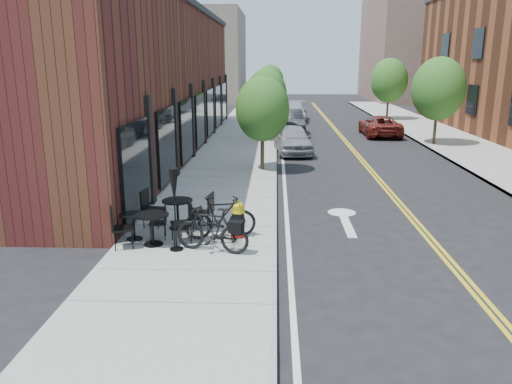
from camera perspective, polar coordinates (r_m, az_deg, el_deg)
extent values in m
plane|color=black|center=(12.28, 2.37, -6.75)|extent=(120.00, 120.00, 0.00)
cube|color=#9E9B93|center=(21.97, -2.87, 3.07)|extent=(4.00, 70.00, 0.12)
cube|color=#9E9B93|center=(24.08, 26.92, 2.52)|extent=(4.00, 70.00, 0.12)
cube|color=#471917|center=(26.25, -12.23, 12.24)|extent=(5.00, 28.00, 7.00)
cube|color=#726656|center=(59.96, -5.54, 15.16)|extent=(8.00, 14.00, 10.00)
cube|color=brown|center=(63.51, 17.56, 15.45)|extent=(10.00, 16.00, 12.00)
cylinder|color=#382B1E|center=(20.74, 0.73, 4.83)|extent=(0.16, 0.16, 1.61)
ellipsoid|color=#23601E|center=(20.52, 0.74, 9.47)|extent=(2.20, 2.20, 2.64)
cylinder|color=#382B1E|center=(28.65, 1.17, 7.65)|extent=(0.16, 0.16, 1.68)
ellipsoid|color=#23601E|center=(28.49, 1.19, 11.17)|extent=(2.30, 2.30, 2.76)
cylinder|color=#382B1E|center=(36.61, 1.42, 9.11)|extent=(0.16, 0.16, 1.57)
ellipsoid|color=#23601E|center=(36.48, 1.44, 11.66)|extent=(2.10, 2.10, 2.52)
cylinder|color=#382B1E|center=(44.57, 1.58, 10.21)|extent=(0.16, 0.16, 1.71)
ellipsoid|color=#23601E|center=(44.46, 1.60, 12.55)|extent=(2.40, 2.40, 2.88)
cylinder|color=#382B1E|center=(28.97, 19.78, 7.01)|extent=(0.16, 0.16, 1.82)
ellipsoid|color=#23601E|center=(28.80, 20.14, 11.01)|extent=(2.80, 2.80, 3.36)
cylinder|color=#382B1E|center=(40.51, 14.79, 9.36)|extent=(0.16, 0.16, 1.82)
ellipsoid|color=#23601E|center=(40.39, 14.99, 12.22)|extent=(2.80, 2.80, 3.36)
cylinder|color=maroon|center=(12.91, -2.02, -4.93)|extent=(0.49, 0.49, 0.06)
cylinder|color=black|center=(12.81, -2.03, -3.63)|extent=(0.38, 0.38, 0.62)
cylinder|color=gold|center=(12.72, -2.05, -2.26)|extent=(0.43, 0.43, 0.04)
cylinder|color=gold|center=(12.69, -2.05, -1.90)|extent=(0.37, 0.37, 0.14)
ellipsoid|color=gold|center=(12.67, -2.05, -1.54)|extent=(0.35, 0.35, 0.18)
cylinder|color=gold|center=(12.64, -2.06, -1.14)|extent=(0.06, 0.06, 0.06)
imported|color=black|center=(11.77, -5.06, -4.29)|extent=(1.90, 0.99, 1.10)
imported|color=black|center=(12.65, -4.10, -2.90)|extent=(1.90, 0.94, 1.10)
cylinder|color=black|center=(12.59, -11.64, -5.84)|extent=(0.60, 0.60, 0.03)
cylinder|color=black|center=(12.46, -11.73, -4.25)|extent=(0.08, 0.08, 0.75)
cylinder|color=black|center=(12.35, -11.82, -2.58)|extent=(1.03, 1.03, 0.03)
cylinder|color=black|center=(13.05, -13.70, -5.22)|extent=(0.47, 0.47, 0.03)
cylinder|color=black|center=(12.95, -13.78, -3.90)|extent=(0.06, 0.06, 0.64)
cylinder|color=black|center=(12.85, -13.87, -2.53)|extent=(0.80, 0.80, 0.03)
cylinder|color=black|center=(13.67, -8.86, -4.03)|extent=(0.55, 0.55, 0.03)
cylinder|color=black|center=(13.56, -8.93, -2.55)|extent=(0.08, 0.08, 0.76)
cylinder|color=black|center=(13.45, -8.99, -0.99)|extent=(0.96, 0.96, 0.03)
cylinder|color=black|center=(12.17, -9.07, -6.44)|extent=(0.32, 0.32, 0.04)
cylinder|color=black|center=(11.86, -9.25, -2.08)|extent=(0.04, 0.04, 1.92)
cone|color=black|center=(11.70, -9.37, 0.65)|extent=(0.23, 0.23, 0.85)
imported|color=gray|center=(25.13, 4.21, 6.03)|extent=(2.06, 4.28, 1.41)
imported|color=black|center=(31.90, 3.82, 7.99)|extent=(1.92, 4.74, 1.53)
imported|color=#AAAAAE|center=(38.88, 4.24, 9.16)|extent=(2.50, 5.26, 1.48)
imported|color=maroon|center=(31.96, 13.96, 7.37)|extent=(2.12, 4.56, 1.26)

